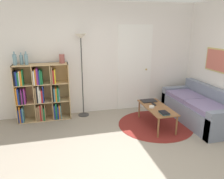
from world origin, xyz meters
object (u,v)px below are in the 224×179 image
(coffee_table, at_px, (157,109))
(laptop, at_px, (149,101))
(floor_lamp, at_px, (81,49))
(couch, at_px, (200,109))
(bottle_middle, at_px, (21,60))
(bottle_right, at_px, (26,59))
(vase_on_shelf, at_px, (62,59))
(bookshelf, at_px, (41,93))
(bowl, at_px, (152,107))
(bottle_left, at_px, (15,60))

(coffee_table, distance_m, laptop, 0.38)
(floor_lamp, bearing_deg, laptop, -22.21)
(couch, height_order, bottle_middle, bottle_middle)
(bottle_right, distance_m, vase_on_shelf, 0.73)
(bookshelf, distance_m, vase_on_shelf, 0.91)
(floor_lamp, height_order, bottle_right, floor_lamp)
(vase_on_shelf, bearing_deg, couch, -18.53)
(floor_lamp, relative_size, bottle_middle, 7.55)
(bowl, bearing_deg, vase_on_shelf, 150.68)
(vase_on_shelf, bearing_deg, bottle_middle, 178.08)
(bottle_middle, bearing_deg, coffee_table, -20.19)
(bottle_right, bearing_deg, couch, -14.60)
(floor_lamp, height_order, couch, floor_lamp)
(bottle_left, bearing_deg, coffee_table, -18.44)
(laptop, height_order, bowl, bowl)
(bowl, bearing_deg, coffee_table, 6.17)
(vase_on_shelf, bearing_deg, laptop, -17.51)
(bottle_left, distance_m, bottle_right, 0.22)
(bookshelf, distance_m, bottle_left, 0.89)
(bowl, relative_size, bottle_middle, 0.44)
(bottle_middle, relative_size, vase_on_shelf, 1.28)
(bottle_left, bearing_deg, bottle_right, -0.85)
(bookshelf, bearing_deg, couch, -15.89)
(bookshelf, height_order, floor_lamp, floor_lamp)
(bottle_right, relative_size, vase_on_shelf, 1.41)
(bookshelf, bearing_deg, bottle_right, -173.23)
(bookshelf, relative_size, coffee_table, 1.19)
(bookshelf, height_order, bottle_left, bottle_left)
(bowl, height_order, vase_on_shelf, vase_on_shelf)
(coffee_table, distance_m, bottle_right, 2.91)
(laptop, bearing_deg, bottle_left, 168.74)
(bookshelf, xyz_separation_m, bottle_left, (-0.44, -0.02, 0.77))
(bottle_left, relative_size, bottle_middle, 1.11)
(floor_lamp, xyz_separation_m, coffee_table, (1.42, -0.95, -1.17))
(floor_lamp, bearing_deg, vase_on_shelf, 179.58)
(floor_lamp, height_order, bottle_middle, floor_lamp)
(couch, distance_m, bottle_left, 4.10)
(couch, xyz_separation_m, coffee_table, (-1.05, 0.01, 0.10))
(bottle_right, bearing_deg, bottle_middle, 152.08)
(vase_on_shelf, bearing_deg, bottle_left, -178.56)
(bowl, bearing_deg, couch, -0.01)
(vase_on_shelf, bearing_deg, floor_lamp, -0.42)
(bottle_middle, bearing_deg, couch, -15.00)
(bowl, bearing_deg, bottle_left, 160.54)
(bowl, bearing_deg, laptop, 74.95)
(bottle_middle, bearing_deg, bowl, -21.32)
(laptop, bearing_deg, couch, -20.27)
(bottle_left, height_order, bottle_middle, bottle_left)
(coffee_table, relative_size, bottle_middle, 4.27)
(couch, bearing_deg, coffee_table, 179.27)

